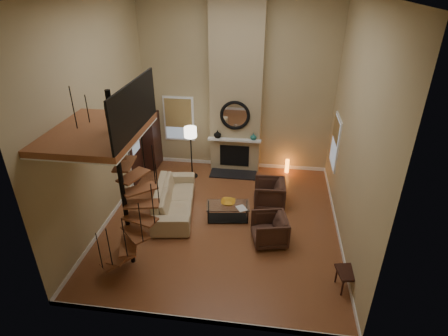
# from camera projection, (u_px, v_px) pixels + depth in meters

# --- Properties ---
(ground) EXTENTS (6.00, 6.50, 0.01)m
(ground) POSITION_uv_depth(u_px,v_px,m) (222.00, 221.00, 9.80)
(ground) COLOR #9A5931
(ground) RESTS_ON ground
(back_wall) EXTENTS (6.00, 0.02, 5.50)m
(back_wall) POSITION_uv_depth(u_px,v_px,m) (237.00, 86.00, 11.33)
(back_wall) COLOR tan
(back_wall) RESTS_ON ground
(front_wall) EXTENTS (6.00, 0.02, 5.50)m
(front_wall) POSITION_uv_depth(u_px,v_px,m) (191.00, 202.00, 5.66)
(front_wall) COLOR tan
(front_wall) RESTS_ON ground
(left_wall) EXTENTS (0.02, 6.50, 5.50)m
(left_wall) POSITION_uv_depth(u_px,v_px,m) (99.00, 118.00, 8.86)
(left_wall) COLOR tan
(left_wall) RESTS_ON ground
(right_wall) EXTENTS (0.02, 6.50, 5.50)m
(right_wall) POSITION_uv_depth(u_px,v_px,m) (355.00, 132.00, 8.13)
(right_wall) COLOR tan
(right_wall) RESTS_ON ground
(baseboard_back) EXTENTS (6.00, 0.02, 0.12)m
(baseboard_back) POSITION_uv_depth(u_px,v_px,m) (235.00, 164.00, 12.59)
(baseboard_back) COLOR white
(baseboard_back) RESTS_ON ground
(baseboard_front) EXTENTS (6.00, 0.02, 0.12)m
(baseboard_front) POSITION_uv_depth(u_px,v_px,m) (197.00, 320.00, 6.94)
(baseboard_front) COLOR white
(baseboard_front) RESTS_ON ground
(baseboard_left) EXTENTS (0.02, 6.50, 0.12)m
(baseboard_left) POSITION_uv_depth(u_px,v_px,m) (115.00, 210.00, 10.13)
(baseboard_left) COLOR white
(baseboard_left) RESTS_ON ground
(baseboard_right) EXTENTS (0.02, 6.50, 0.12)m
(baseboard_right) POSITION_uv_depth(u_px,v_px,m) (337.00, 229.00, 9.40)
(baseboard_right) COLOR white
(baseboard_right) RESTS_ON ground
(chimney_breast) EXTENTS (1.60, 0.38, 5.50)m
(chimney_breast) POSITION_uv_depth(u_px,v_px,m) (236.00, 88.00, 11.17)
(chimney_breast) COLOR tan
(chimney_breast) RESTS_ON ground
(hearth) EXTENTS (1.50, 0.60, 0.04)m
(hearth) POSITION_uv_depth(u_px,v_px,m) (233.00, 174.00, 12.03)
(hearth) COLOR black
(hearth) RESTS_ON ground
(firebox) EXTENTS (0.95, 0.02, 0.72)m
(firebox) POSITION_uv_depth(u_px,v_px,m) (234.00, 156.00, 12.03)
(firebox) COLOR black
(firebox) RESTS_ON chimney_breast
(mantel) EXTENTS (1.70, 0.18, 0.06)m
(mantel) POSITION_uv_depth(u_px,v_px,m) (234.00, 140.00, 11.68)
(mantel) COLOR white
(mantel) RESTS_ON chimney_breast
(mirror_frame) EXTENTS (0.94, 0.10, 0.94)m
(mirror_frame) POSITION_uv_depth(u_px,v_px,m) (235.00, 116.00, 11.35)
(mirror_frame) COLOR black
(mirror_frame) RESTS_ON chimney_breast
(mirror_disc) EXTENTS (0.80, 0.01, 0.80)m
(mirror_disc) POSITION_uv_depth(u_px,v_px,m) (235.00, 115.00, 11.36)
(mirror_disc) COLOR white
(mirror_disc) RESTS_ON chimney_breast
(vase_left) EXTENTS (0.24, 0.24, 0.25)m
(vase_left) POSITION_uv_depth(u_px,v_px,m) (217.00, 134.00, 11.71)
(vase_left) COLOR black
(vase_left) RESTS_ON mantel
(vase_right) EXTENTS (0.20, 0.20, 0.21)m
(vase_right) POSITION_uv_depth(u_px,v_px,m) (253.00, 137.00, 11.57)
(vase_right) COLOR #1A5D57
(vase_right) RESTS_ON mantel
(window_back) EXTENTS (1.02, 0.06, 1.52)m
(window_back) POSITION_uv_depth(u_px,v_px,m) (179.00, 118.00, 12.07)
(window_back) COLOR white
(window_back) RESTS_ON back_wall
(window_right) EXTENTS (0.06, 1.02, 1.52)m
(window_right) POSITION_uv_depth(u_px,v_px,m) (335.00, 141.00, 10.41)
(window_right) COLOR white
(window_right) RESTS_ON right_wall
(entry_door) EXTENTS (0.10, 1.05, 2.16)m
(entry_door) POSITION_uv_depth(u_px,v_px,m) (135.00, 150.00, 11.23)
(entry_door) COLOR white
(entry_door) RESTS_ON ground
(loft) EXTENTS (1.70, 2.20, 1.09)m
(loft) POSITION_uv_depth(u_px,v_px,m) (101.00, 130.00, 6.94)
(loft) COLOR brown
(loft) RESTS_ON left_wall
(spiral_stair) EXTENTS (1.47, 1.47, 4.06)m
(spiral_stair) POSITION_uv_depth(u_px,v_px,m) (124.00, 196.00, 7.61)
(spiral_stair) COLOR black
(spiral_stair) RESTS_ON ground
(hutch) EXTENTS (0.38, 0.82, 1.83)m
(hutch) POSITION_uv_depth(u_px,v_px,m) (152.00, 140.00, 12.14)
(hutch) COLOR black
(hutch) RESTS_ON ground
(sofa) EXTENTS (1.35, 2.62, 0.73)m
(sofa) POSITION_uv_depth(u_px,v_px,m) (174.00, 198.00, 10.05)
(sofa) COLOR #C5B089
(sofa) RESTS_ON ground
(armchair_near) EXTENTS (0.91, 0.88, 0.79)m
(armchair_near) POSITION_uv_depth(u_px,v_px,m) (272.00, 194.00, 10.34)
(armchair_near) COLOR #41271E
(armchair_near) RESTS_ON ground
(armchair_far) EXTENTS (0.98, 0.97, 0.75)m
(armchair_far) POSITION_uv_depth(u_px,v_px,m) (273.00, 230.00, 8.90)
(armchair_far) COLOR #41271E
(armchair_far) RESTS_ON ground
(coffee_table) EXTENTS (1.20, 0.72, 0.44)m
(coffee_table) POSITION_uv_depth(u_px,v_px,m) (228.00, 210.00, 9.75)
(coffee_table) COLOR silver
(coffee_table) RESTS_ON ground
(bowl) EXTENTS (0.39, 0.39, 0.10)m
(bowl) POSITION_uv_depth(u_px,v_px,m) (228.00, 202.00, 9.70)
(bowl) COLOR gold
(bowl) RESTS_ON coffee_table
(book) EXTENTS (0.34, 0.37, 0.03)m
(book) POSITION_uv_depth(u_px,v_px,m) (241.00, 209.00, 9.49)
(book) COLOR gray
(book) RESTS_ON coffee_table
(floor_lamp) EXTENTS (0.39, 0.39, 1.70)m
(floor_lamp) POSITION_uv_depth(u_px,v_px,m) (191.00, 136.00, 11.28)
(floor_lamp) COLOR black
(floor_lamp) RESTS_ON ground
(accent_lamp) EXTENTS (0.13, 0.13, 0.45)m
(accent_lamp) POSITION_uv_depth(u_px,v_px,m) (287.00, 166.00, 12.04)
(accent_lamp) COLOR orange
(accent_lamp) RESTS_ON ground
(side_chair) EXTENTS (0.58, 0.58, 1.01)m
(side_chair) POSITION_uv_depth(u_px,v_px,m) (354.00, 269.00, 7.49)
(side_chair) COLOR black
(side_chair) RESTS_ON ground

